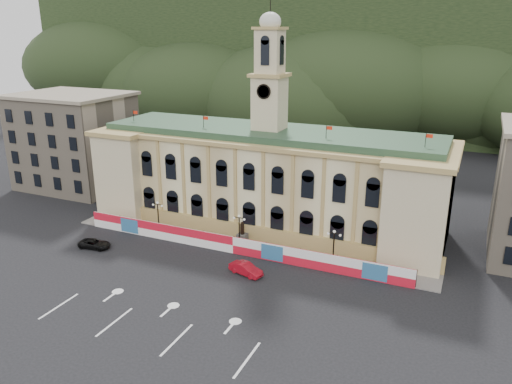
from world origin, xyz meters
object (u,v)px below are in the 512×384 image
at_px(statue, 242,238).
at_px(lamp_center, 239,228).
at_px(black_suv, 95,244).
at_px(red_sedan, 246,269).

relative_size(statue, lamp_center, 0.72).
distance_m(statue, lamp_center, 2.14).
height_order(statue, black_suv, statue).
bearing_deg(statue, black_suv, -153.31).
relative_size(red_sedan, black_suv, 1.00).
bearing_deg(lamp_center, statue, 90.00).
xyz_separation_m(red_sedan, black_suv, (-23.60, -1.56, -0.12)).
relative_size(lamp_center, red_sedan, 1.04).
height_order(statue, red_sedan, statue).
xyz_separation_m(statue, red_sedan, (4.37, -8.10, -0.41)).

